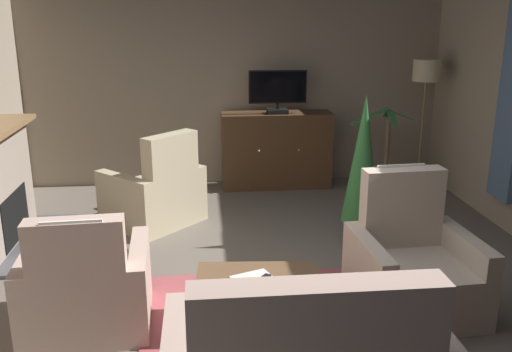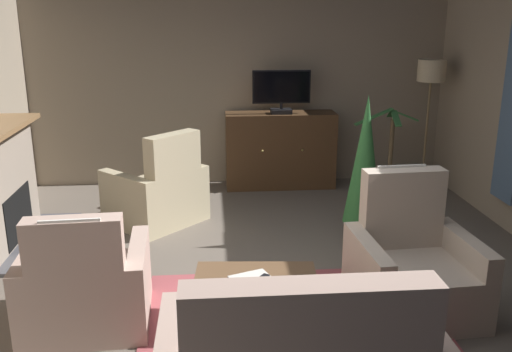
{
  "view_description": "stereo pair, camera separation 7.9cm",
  "coord_description": "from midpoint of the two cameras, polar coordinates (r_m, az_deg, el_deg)",
  "views": [
    {
      "loc": [
        -0.5,
        -4.24,
        2.36
      ],
      "look_at": [
        -0.04,
        0.28,
        1.02
      ],
      "focal_mm": 39.09,
      "sensor_mm": 36.0,
      "label": 1
    },
    {
      "loc": [
        -0.42,
        -4.25,
        2.36
      ],
      "look_at": [
        -0.04,
        0.28,
        1.02
      ],
      "focal_mm": 39.09,
      "sensor_mm": 36.0,
      "label": 2
    }
  ],
  "objects": [
    {
      "name": "ground_plane",
      "position": [
        4.89,
        0.33,
        -12.68
      ],
      "size": [
        6.34,
        7.58,
        0.04
      ],
      "primitive_type": "cube",
      "color": "#665B51"
    },
    {
      "name": "wall_back",
      "position": [
        7.86,
        -2.43,
        9.44
      ],
      "size": [
        6.34,
        0.1,
        2.81
      ],
      "primitive_type": "cube",
      "color": "gray",
      "rests_on": "ground_plane"
    },
    {
      "name": "rug_central",
      "position": [
        4.5,
        3.47,
        -15.12
      ],
      "size": [
        2.35,
        1.93,
        0.01
      ],
      "primitive_type": "cube",
      "color": "#9E474C",
      "rests_on": "ground_plane"
    },
    {
      "name": "tv_cabinet",
      "position": [
        7.73,
        1.81,
        2.51
      ],
      "size": [
        1.5,
        0.48,
        1.04
      ],
      "color": "#352315",
      "rests_on": "ground_plane"
    },
    {
      "name": "television",
      "position": [
        7.52,
        1.92,
        8.74
      ],
      "size": [
        0.78,
        0.2,
        0.58
      ],
      "color": "black",
      "rests_on": "tv_cabinet"
    },
    {
      "name": "coffee_table",
      "position": [
        4.34,
        -0.4,
        -10.9
      ],
      "size": [
        0.98,
        0.64,
        0.42
      ],
      "color": "brown",
      "rests_on": "ground_plane"
    },
    {
      "name": "tv_remote",
      "position": [
        4.26,
        0.16,
        -10.53
      ],
      "size": [
        0.14,
        0.17,
        0.02
      ],
      "primitive_type": "cube",
      "rotation": [
        0.0,
        0.0,
        4.06
      ],
      "color": "black",
      "rests_on": "coffee_table"
    },
    {
      "name": "folded_newspaper",
      "position": [
        4.29,
        -0.86,
        -10.43
      ],
      "size": [
        0.36,
        0.31,
        0.01
      ],
      "primitive_type": "cube",
      "rotation": [
        0.0,
        0.0,
        0.37
      ],
      "color": "silver",
      "rests_on": "coffee_table"
    },
    {
      "name": "armchair_by_fireplace",
      "position": [
        6.5,
        -10.57,
        -1.9
      ],
      "size": [
        1.26,
        1.26,
        1.09
      ],
      "color": "tan",
      "rests_on": "ground_plane"
    },
    {
      "name": "armchair_beside_cabinet",
      "position": [
        4.55,
        -17.43,
        -11.01
      ],
      "size": [
        0.98,
        0.92,
        1.02
      ],
      "color": "#BC9E8E",
      "rests_on": "ground_plane"
    },
    {
      "name": "armchair_in_far_corner",
      "position": [
        4.78,
        15.23,
        -9.13
      ],
      "size": [
        1.0,
        0.94,
        1.13
      ],
      "color": "#C6B29E",
      "rests_on": "ground_plane"
    },
    {
      "name": "potted_plant_on_hearth_side",
      "position": [
        7.71,
        12.76,
        -0.11
      ],
      "size": [
        0.86,
        0.72,
        1.16
      ],
      "color": "beige",
      "rests_on": "ground_plane"
    },
    {
      "name": "potted_plant_tall_palm_by_window",
      "position": [
        5.84,
        10.47,
        1.07
      ],
      "size": [
        0.4,
        0.4,
        1.57
      ],
      "color": "slate",
      "rests_on": "ground_plane"
    },
    {
      "name": "floor_lamp",
      "position": [
        7.82,
        16.71,
        9.22
      ],
      "size": [
        0.37,
        0.37,
        1.76
      ],
      "color": "#4C4233",
      "rests_on": "ground_plane"
    }
  ]
}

